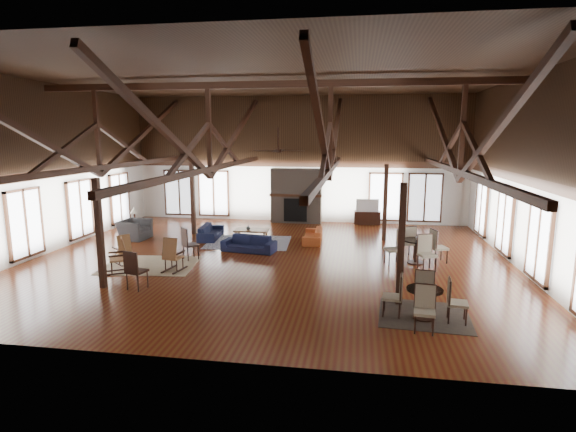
% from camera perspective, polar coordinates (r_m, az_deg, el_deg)
% --- Properties ---
extents(floor, '(16.00, 16.00, 0.00)m').
position_cam_1_polar(floor, '(15.36, -2.39, -5.52)').
color(floor, '#562C12').
rests_on(floor, ground).
extents(ceiling, '(16.00, 14.00, 0.02)m').
position_cam_1_polar(ceiling, '(14.89, -2.57, 17.29)').
color(ceiling, black).
rests_on(ceiling, wall_back).
extents(wall_back, '(16.00, 0.02, 6.00)m').
position_cam_1_polar(wall_back, '(21.71, 1.20, 7.16)').
color(wall_back, silver).
rests_on(wall_back, floor).
extents(wall_front, '(16.00, 0.02, 6.00)m').
position_cam_1_polar(wall_front, '(8.12, -12.27, 1.69)').
color(wall_front, silver).
rests_on(wall_front, floor).
extents(wall_left, '(0.02, 14.00, 6.00)m').
position_cam_1_polar(wall_left, '(18.18, -28.15, 5.35)').
color(wall_left, silver).
rests_on(wall_left, floor).
extents(wall_right, '(0.02, 14.00, 6.00)m').
position_cam_1_polar(wall_right, '(15.39, 28.27, 4.67)').
color(wall_right, silver).
rests_on(wall_right, floor).
extents(roof_truss, '(15.60, 14.07, 3.14)m').
position_cam_1_polar(roof_truss, '(14.78, -2.50, 9.69)').
color(roof_truss, black).
rests_on(roof_truss, wall_back).
extents(post_grid, '(8.16, 7.16, 3.05)m').
position_cam_1_polar(post_grid, '(15.01, -2.43, 0.09)').
color(post_grid, black).
rests_on(post_grid, floor).
extents(fireplace, '(2.50, 0.69, 2.60)m').
position_cam_1_polar(fireplace, '(21.55, 1.06, 2.57)').
color(fireplace, '#685A4F').
rests_on(fireplace, floor).
extents(ceiling_fan, '(1.60, 1.60, 0.75)m').
position_cam_1_polar(ceiling_fan, '(13.71, -1.26, 8.41)').
color(ceiling_fan, black).
rests_on(ceiling_fan, roof_truss).
extents(sofa_navy_front, '(2.03, 1.06, 0.57)m').
position_cam_1_polar(sofa_navy_front, '(16.37, -4.98, -3.53)').
color(sofa_navy_front, '#121633').
rests_on(sofa_navy_front, floor).
extents(sofa_navy_left, '(1.90, 0.89, 0.54)m').
position_cam_1_polar(sofa_navy_left, '(18.63, -9.78, -1.98)').
color(sofa_navy_left, '#121733').
rests_on(sofa_navy_left, floor).
extents(sofa_orange, '(1.81, 0.76, 0.52)m').
position_cam_1_polar(sofa_orange, '(17.80, 3.16, -2.45)').
color(sofa_orange, '#AE4D21').
rests_on(sofa_orange, floor).
extents(coffee_table, '(1.34, 0.68, 0.51)m').
position_cam_1_polar(coffee_table, '(17.71, -4.67, -1.90)').
color(coffee_table, brown).
rests_on(coffee_table, floor).
extents(vase, '(0.20, 0.20, 0.18)m').
position_cam_1_polar(vase, '(17.63, -5.07, -1.48)').
color(vase, '#B2B2B2').
rests_on(vase, coffee_table).
extents(armchair, '(1.25, 1.11, 0.77)m').
position_cam_1_polar(armchair, '(19.27, -18.92, -1.64)').
color(armchair, '#28282A').
rests_on(armchair, floor).
extents(side_table_lamp, '(0.47, 0.47, 1.21)m').
position_cam_1_polar(side_table_lamp, '(19.96, -18.86, -1.02)').
color(side_table_lamp, black).
rests_on(side_table_lamp, floor).
extents(rocking_chair_a, '(0.86, 0.80, 0.99)m').
position_cam_1_polar(rocking_chair_a, '(15.64, -20.17, -4.09)').
color(rocking_chair_a, '#915D37').
rests_on(rocking_chair_a, floor).
extents(rocking_chair_b, '(0.57, 0.90, 1.09)m').
position_cam_1_polar(rocking_chair_b, '(14.35, -14.52, -4.86)').
color(rocking_chair_b, '#915D37').
rests_on(rocking_chair_b, floor).
extents(rocking_chair_c, '(0.96, 0.81, 1.09)m').
position_cam_1_polar(rocking_chair_c, '(14.72, -20.46, -4.80)').
color(rocking_chair_c, '#915D37').
rests_on(rocking_chair_c, floor).
extents(side_chair_a, '(0.66, 0.66, 1.11)m').
position_cam_1_polar(side_chair_a, '(15.51, -12.63, -3.15)').
color(side_chair_a, black).
rests_on(side_chair_a, floor).
extents(side_chair_b, '(0.57, 0.57, 1.10)m').
position_cam_1_polar(side_chair_b, '(12.92, -18.98, -6.19)').
color(side_chair_b, black).
rests_on(side_chair_b, floor).
extents(cafe_table_near, '(1.94, 1.94, 1.00)m').
position_cam_1_polar(cafe_table_near, '(10.90, 16.92, -9.93)').
color(cafe_table_near, black).
rests_on(cafe_table_near, floor).
extents(cafe_table_far, '(2.15, 2.15, 1.10)m').
position_cam_1_polar(cafe_table_far, '(15.36, 15.98, -3.80)').
color(cafe_table_far, black).
rests_on(cafe_table_far, floor).
extents(cup_near, '(0.14, 0.14, 0.10)m').
position_cam_1_polar(cup_near, '(10.78, 16.97, -8.63)').
color(cup_near, '#B2B2B2').
rests_on(cup_near, cafe_table_near).
extents(cup_far, '(0.15, 0.15, 0.10)m').
position_cam_1_polar(cup_far, '(15.26, 16.13, -2.76)').
color(cup_far, '#B2B2B2').
rests_on(cup_far, cafe_table_far).
extents(tv_console, '(1.21, 0.45, 0.61)m').
position_cam_1_polar(tv_console, '(21.59, 10.03, -0.22)').
color(tv_console, black).
rests_on(tv_console, floor).
extents(television, '(1.06, 0.24, 0.60)m').
position_cam_1_polar(television, '(21.49, 10.01, 1.37)').
color(television, '#B2B2B2').
rests_on(television, tv_console).
extents(rug_tan, '(3.12, 2.58, 0.01)m').
position_cam_1_polar(rug_tan, '(15.34, -17.04, -5.97)').
color(rug_tan, tan).
rests_on(rug_tan, floor).
extents(rug_navy, '(3.36, 2.62, 0.01)m').
position_cam_1_polar(rug_navy, '(17.77, -5.03, -3.34)').
color(rug_navy, '#182145').
rests_on(rug_navy, floor).
extents(rug_dark, '(2.19, 2.02, 0.01)m').
position_cam_1_polar(rug_dark, '(11.26, 16.90, -11.94)').
color(rug_dark, black).
rests_on(rug_dark, floor).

